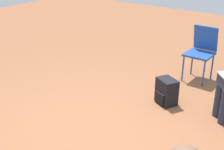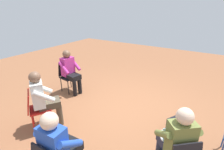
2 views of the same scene
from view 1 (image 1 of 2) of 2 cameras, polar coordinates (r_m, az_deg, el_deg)
The scene contains 3 objects.
ground_plane at distance 3.63m, azimuth -2.93°, elevation -11.35°, with size 14.00×14.00×0.00m, color brown.
chair_west at distance 5.07m, azimuth 16.05°, elevation 4.52°, with size 0.45×0.41×0.85m.
backpack_near_laptop_user at distance 4.31m, azimuth 9.94°, elevation -3.23°, with size 0.31×0.34×0.36m.
Camera 1 is at (2.29, 1.89, 2.09)m, focal length 50.00 mm.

